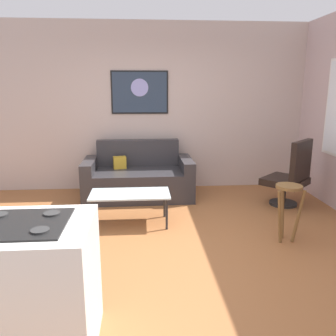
# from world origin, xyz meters

# --- Properties ---
(ground) EXTENTS (6.40, 6.40, 0.04)m
(ground) POSITION_xyz_m (0.00, 0.00, -0.02)
(ground) COLOR #965A31
(back_wall) EXTENTS (6.40, 0.05, 2.80)m
(back_wall) POSITION_xyz_m (0.00, 2.42, 1.40)
(back_wall) COLOR #BEA99F
(back_wall) RESTS_ON ground
(couch) EXTENTS (1.73, 0.90, 0.89)m
(couch) POSITION_xyz_m (-0.26, 1.88, 0.30)
(couch) COLOR #2D2B2E
(couch) RESTS_ON ground
(coffee_table) EXTENTS (1.02, 0.51, 0.42)m
(coffee_table) POSITION_xyz_m (-0.36, 0.73, 0.38)
(coffee_table) COLOR silver
(coffee_table) RESTS_ON ground
(armchair) EXTENTS (0.81, 0.80, 1.01)m
(armchair) POSITION_xyz_m (1.99, 1.25, 0.47)
(armchair) COLOR black
(armchair) RESTS_ON ground
(bar_stool) EXTENTS (0.34, 0.33, 0.67)m
(bar_stool) POSITION_xyz_m (1.45, 0.07, 0.50)
(bar_stool) COLOR brown
(bar_stool) RESTS_ON ground
(wall_painting) EXTENTS (0.95, 0.03, 0.71)m
(wall_painting) POSITION_xyz_m (-0.22, 2.38, 1.66)
(wall_painting) COLOR black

